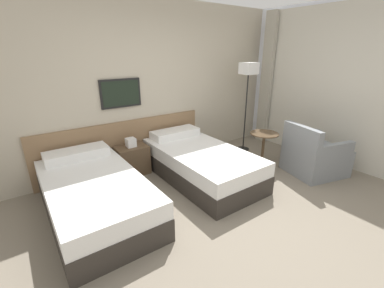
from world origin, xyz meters
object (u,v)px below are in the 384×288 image
at_px(bed_near_door, 95,195).
at_px(floor_lamp, 248,76).
at_px(side_table, 263,143).
at_px(bed_near_window, 200,163).
at_px(armchair, 314,157).
at_px(nightstand, 132,160).

bearing_deg(bed_near_door, floor_lamp, 8.74).
bearing_deg(floor_lamp, side_table, -113.36).
xyz_separation_m(bed_near_window, side_table, (1.14, -0.28, 0.17)).
bearing_deg(side_table, bed_near_window, 166.27).
distance_m(floor_lamp, armchair, 1.85).
xyz_separation_m(bed_near_door, bed_near_window, (1.62, 0.00, 0.00)).
bearing_deg(side_table, armchair, -54.63).
bearing_deg(nightstand, floor_lamp, -6.92).
bearing_deg(floor_lamp, bed_near_window, -162.09).
bearing_deg(armchair, nightstand, 70.02).
bearing_deg(armchair, bed_near_door, 88.72).
relative_size(floor_lamp, side_table, 2.82).
bearing_deg(armchair, bed_near_window, 74.67).
height_order(bed_near_door, side_table, bed_near_door).
bearing_deg(bed_near_door, nightstand, 42.83).
xyz_separation_m(bed_near_door, nightstand, (0.81, 0.75, -0.01)).
relative_size(bed_near_door, nightstand, 3.21).
bearing_deg(bed_near_window, bed_near_door, 180.00).
bearing_deg(side_table, nightstand, 152.19).
distance_m(bed_near_window, side_table, 1.19).
height_order(floor_lamp, side_table, floor_lamp).
height_order(nightstand, floor_lamp, floor_lamp).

